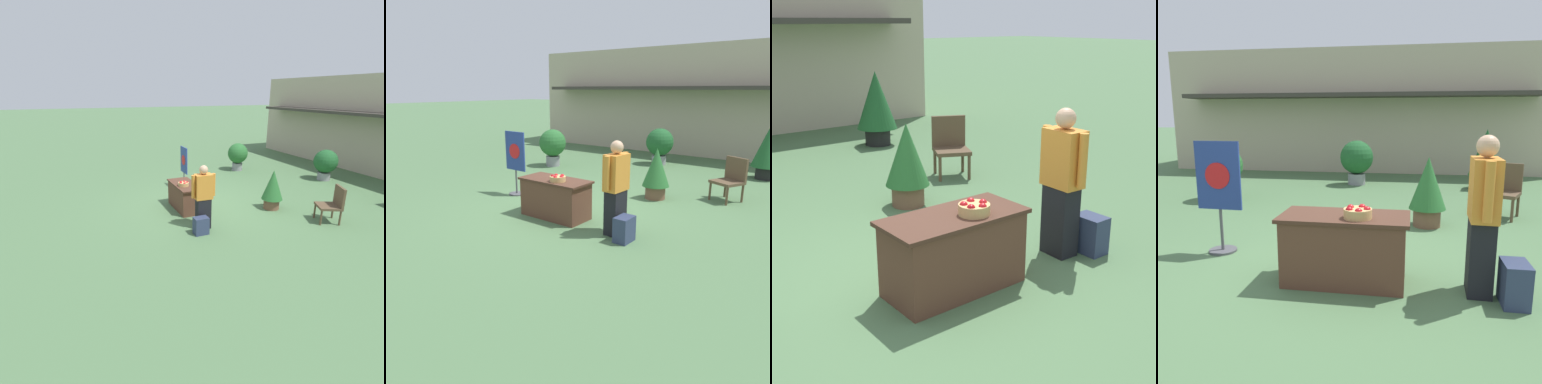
# 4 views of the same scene
# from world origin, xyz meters

# --- Properties ---
(ground_plane) EXTENTS (120.00, 120.00, 0.00)m
(ground_plane) POSITION_xyz_m (0.00, 0.00, 0.00)
(ground_plane) COLOR #4C7047
(storefront_building) EXTENTS (12.59, 5.41, 3.90)m
(storefront_building) POSITION_xyz_m (-0.84, 9.86, 1.95)
(storefront_building) COLOR #B7A88E
(storefront_building) RESTS_ON ground_plane
(display_table) EXTENTS (1.37, 0.64, 0.74)m
(display_table) POSITION_xyz_m (0.25, -0.51, 0.37)
(display_table) COLOR brown
(display_table) RESTS_ON ground_plane
(apple_basket) EXTENTS (0.29, 0.29, 0.13)m
(apple_basket) POSITION_xyz_m (0.40, -0.62, 0.80)
(apple_basket) COLOR tan
(apple_basket) RESTS_ON display_table
(person_visitor) EXTENTS (0.28, 0.61, 1.59)m
(person_visitor) POSITION_xyz_m (1.63, -0.58, 0.81)
(person_visitor) COLOR black
(person_visitor) RESTS_ON ground_plane
(backpack) EXTENTS (0.24, 0.34, 0.42)m
(backpack) POSITION_xyz_m (1.92, -0.77, 0.21)
(backpack) COLOR #2D3856
(backpack) RESTS_ON ground_plane
(poster_board) EXTENTS (0.61, 0.36, 1.46)m
(poster_board) POSITION_xyz_m (-1.51, 0.13, 0.81)
(poster_board) COLOR #4C4C51
(poster_board) RESTS_ON ground_plane
(patio_chair) EXTENTS (0.73, 0.73, 0.95)m
(patio_chair) POSITION_xyz_m (2.57, 2.65, 0.52)
(patio_chair) COLOR brown
(patio_chair) RESTS_ON ground_plane
(potted_plant_near_left) EXTENTS (0.80, 0.80, 1.48)m
(potted_plant_near_left) POSITION_xyz_m (2.74, 5.34, 0.83)
(potted_plant_near_left) COLOR black
(potted_plant_near_left) RESTS_ON ground_plane
(potted_plant_near_right) EXTENTS (0.60, 0.60, 1.14)m
(potted_plant_near_right) POSITION_xyz_m (1.21, 1.79, 0.63)
(potted_plant_near_right) COLOR brown
(potted_plant_near_right) RESTS_ON ground_plane
(potted_plant_far_right) EXTENTS (0.88, 0.88, 1.17)m
(potted_plant_far_right) POSITION_xyz_m (-0.50, 5.50, 0.68)
(potted_plant_far_right) COLOR gray
(potted_plant_far_right) RESTS_ON ground_plane
(potted_plant_far_left) EXTENTS (0.85, 0.85, 1.16)m
(potted_plant_far_left) POSITION_xyz_m (-3.08, 3.19, 0.69)
(potted_plant_far_left) COLOR gray
(potted_plant_far_left) RESTS_ON ground_plane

